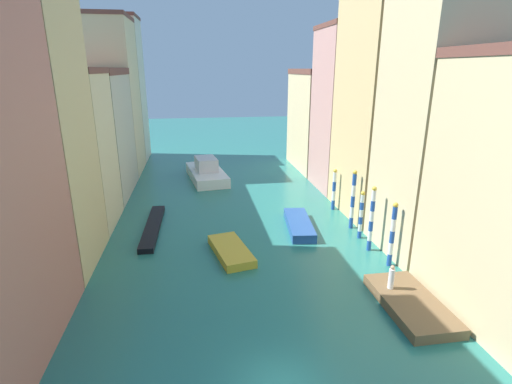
# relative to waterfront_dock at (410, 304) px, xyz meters

# --- Properties ---
(ground_plane) EXTENTS (154.00, 154.00, 0.00)m
(ground_plane) POSITION_rel_waterfront_dock_xyz_m (-8.90, 19.64, -0.31)
(ground_plane) COLOR #28756B
(building_left_1) EXTENTS (6.34, 7.81, 18.77)m
(building_left_1) POSITION_rel_waterfront_dock_xyz_m (-22.77, 9.13, 9.08)
(building_left_1) COLOR #DBB77A
(building_left_1) RESTS_ON ground
(building_left_2) EXTENTS (6.34, 7.30, 13.72)m
(building_left_2) POSITION_rel_waterfront_dock_xyz_m (-22.77, 16.66, 6.56)
(building_left_2) COLOR beige
(building_left_2) RESTS_ON ground
(building_left_3) EXTENTS (6.34, 11.50, 13.71)m
(building_left_3) POSITION_rel_waterfront_dock_xyz_m (-22.77, 26.17, 6.56)
(building_left_3) COLOR #BCB299
(building_left_3) RESTS_ON ground
(building_left_4) EXTENTS (6.34, 8.74, 20.02)m
(building_left_4) POSITION_rel_waterfront_dock_xyz_m (-22.77, 36.24, 9.71)
(building_left_4) COLOR beige
(building_left_4) RESTS_ON ground
(building_left_5) EXTENTS (6.34, 7.20, 20.97)m
(building_left_5) POSITION_rel_waterfront_dock_xyz_m (-22.77, 44.42, 10.18)
(building_left_5) COLOR beige
(building_left_5) RESTS_ON ground
(building_right_1) EXTENTS (6.34, 7.31, 19.53)m
(building_right_1) POSITION_rel_waterfront_dock_xyz_m (4.97, 7.32, 9.47)
(building_right_1) COLOR beige
(building_right_1) RESTS_ON ground
(building_right_2) EXTENTS (6.34, 9.27, 21.41)m
(building_right_2) POSITION_rel_waterfront_dock_xyz_m (4.97, 15.87, 10.41)
(building_right_2) COLOR #DBB77A
(building_right_2) RESTS_ON ground
(building_right_3) EXTENTS (6.34, 7.73, 18.23)m
(building_right_3) POSITION_rel_waterfront_dock_xyz_m (4.97, 24.38, 8.81)
(building_right_3) COLOR tan
(building_right_3) RESTS_ON ground
(building_right_4) EXTENTS (6.34, 11.70, 13.61)m
(building_right_4) POSITION_rel_waterfront_dock_xyz_m (4.97, 34.36, 6.51)
(building_right_4) COLOR beige
(building_right_4) RESTS_ON ground
(waterfront_dock) EXTENTS (3.12, 6.31, 0.62)m
(waterfront_dock) POSITION_rel_waterfront_dock_xyz_m (0.00, 0.00, 0.00)
(waterfront_dock) COLOR brown
(waterfront_dock) RESTS_ON ground
(person_on_dock) EXTENTS (0.36, 0.36, 1.56)m
(person_on_dock) POSITION_rel_waterfront_dock_xyz_m (-0.64, 1.32, 1.04)
(person_on_dock) COLOR white
(person_on_dock) RESTS_ON waterfront_dock
(mooring_pole_0) EXTENTS (0.37, 0.37, 4.82)m
(mooring_pole_0) POSITION_rel_waterfront_dock_xyz_m (1.29, 5.15, 2.15)
(mooring_pole_0) COLOR #1E479E
(mooring_pole_0) RESTS_ON ground
(mooring_pole_1) EXTENTS (0.36, 0.36, 5.23)m
(mooring_pole_1) POSITION_rel_waterfront_dock_xyz_m (0.90, 7.72, 2.36)
(mooring_pole_1) COLOR #1E479E
(mooring_pole_1) RESTS_ON ground
(mooring_pole_2) EXTENTS (0.35, 0.35, 4.12)m
(mooring_pole_2) POSITION_rel_waterfront_dock_xyz_m (1.10, 10.01, 1.80)
(mooring_pole_2) COLOR #1E479E
(mooring_pole_2) RESTS_ON ground
(mooring_pole_3) EXTENTS (0.38, 0.38, 5.32)m
(mooring_pole_3) POSITION_rel_waterfront_dock_xyz_m (1.23, 12.19, 2.41)
(mooring_pole_3) COLOR #1E479E
(mooring_pole_3) RESTS_ON ground
(mooring_pole_4) EXTENTS (0.38, 0.38, 4.22)m
(mooring_pole_4) POSITION_rel_waterfront_dock_xyz_m (1.28, 17.03, 1.85)
(mooring_pole_4) COLOR #1E479E
(mooring_pole_4) RESTS_ON ground
(vaporetto_white) EXTENTS (5.39, 10.54, 2.81)m
(vaporetto_white) POSITION_rel_waterfront_dock_xyz_m (-10.97, 30.42, 0.62)
(vaporetto_white) COLOR white
(vaporetto_white) RESTS_ON ground
(gondola_black) EXTENTS (1.43, 9.86, 0.46)m
(gondola_black) POSITION_rel_waterfront_dock_xyz_m (-16.26, 14.57, -0.08)
(gondola_black) COLOR black
(gondola_black) RESTS_ON ground
(motorboat_0) EXTENTS (2.72, 6.72, 0.77)m
(motorboat_0) POSITION_rel_waterfront_dock_xyz_m (-3.41, 12.74, 0.07)
(motorboat_0) COLOR #234C93
(motorboat_0) RESTS_ON ground
(motorboat_1) EXTENTS (3.35, 5.86, 0.63)m
(motorboat_1) POSITION_rel_waterfront_dock_xyz_m (-9.87, 8.62, 0.00)
(motorboat_1) COLOR gold
(motorboat_1) RESTS_ON ground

